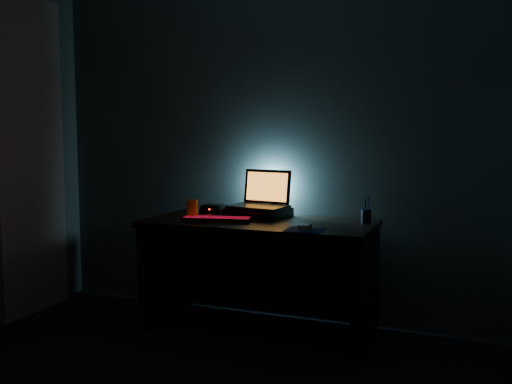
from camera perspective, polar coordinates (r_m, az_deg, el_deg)
room at (r=2.27m, az=-14.52°, el=3.81°), size 3.50×4.00×2.50m
desk at (r=3.85m, az=0.57°, el=-6.56°), size 1.50×0.70×0.75m
curtain at (r=4.46m, az=-21.69°, el=3.27°), size 0.06×0.65×2.30m
riser at (r=3.92m, az=0.21°, el=-2.05°), size 0.44×0.36×0.06m
laptop at (r=3.96m, az=0.58°, el=-0.67°), size 0.42×0.34×0.26m
keyboard at (r=3.74m, az=-3.93°, el=-2.72°), size 0.47×0.23×0.03m
mousepad at (r=3.40m, az=4.92°, el=-3.79°), size 0.23×0.21×0.00m
mouse at (r=3.40m, az=4.92°, el=-3.50°), size 0.07×0.11×0.03m
pen_cup at (r=3.69m, az=10.96°, el=-2.42°), size 0.08×0.08×0.09m
juice_glass at (r=3.84m, az=-6.40°, el=-1.74°), size 0.08×0.08×0.13m
router at (r=4.17m, az=-4.25°, el=-1.64°), size 0.16×0.13×0.05m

